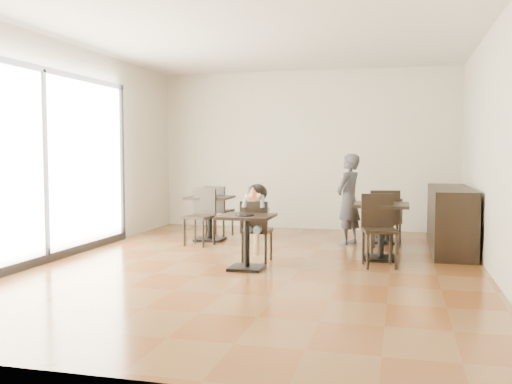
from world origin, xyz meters
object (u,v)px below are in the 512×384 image
(adult_patron, at_px, (349,199))
(chair_left_a, at_px, (219,211))
(child, at_px, (257,223))
(cafe_table_mid, at_px, (381,232))
(child_table, at_px, (247,242))
(chair_back_b, at_px, (387,223))
(child_chair, at_px, (257,231))
(cafe_table_left, at_px, (210,218))
(cafe_table_back, at_px, (388,223))
(chair_mid_b, at_px, (380,231))
(chair_back_a, at_px, (389,216))
(chair_left_b, at_px, (199,217))
(chair_mid_a, at_px, (382,221))

(adult_patron, relative_size, chair_left_a, 1.63)
(child, xyz_separation_m, cafe_table_mid, (1.70, 0.60, -0.14))
(child_table, distance_m, child, 0.58)
(chair_back_b, bearing_deg, child_chair, -112.56)
(cafe_table_mid, distance_m, cafe_table_left, 3.18)
(adult_patron, bearing_deg, cafe_table_back, 138.98)
(adult_patron, bearing_deg, cafe_table_mid, 48.34)
(cafe_table_left, height_order, chair_back_b, chair_back_b)
(chair_mid_b, distance_m, chair_back_a, 2.71)
(cafe_table_mid, xyz_separation_m, chair_back_b, (0.06, 1.06, -0.01))
(chair_back_a, relative_size, chair_back_b, 1.00)
(child_table, relative_size, chair_back_b, 0.91)
(child_table, bearing_deg, chair_left_b, 127.18)
(cafe_table_mid, relative_size, chair_mid_a, 0.83)
(chair_mid_a, distance_m, chair_left_a, 3.18)
(chair_mid_b, bearing_deg, chair_left_b, 147.08)
(cafe_table_left, relative_size, chair_mid_a, 0.79)
(child_chair, xyz_separation_m, chair_left_b, (-1.29, 1.14, 0.03))
(adult_patron, bearing_deg, child, -6.10)
(cafe_table_back, relative_size, chair_back_a, 0.83)
(child_table, distance_m, adult_patron, 2.73)
(child_table, distance_m, cafe_table_mid, 2.06)
(chair_back_a, bearing_deg, cafe_table_back, 114.21)
(chair_back_b, bearing_deg, chair_back_a, 114.21)
(cafe_table_back, height_order, chair_mid_a, chair_mid_a)
(adult_patron, xyz_separation_m, chair_left_a, (-2.40, 0.33, -0.30))
(child_table, distance_m, cafe_table_back, 3.28)
(child_table, relative_size, cafe_table_left, 0.93)
(cafe_table_left, bearing_deg, cafe_table_back, 9.61)
(child, relative_size, chair_mid_b, 1.12)
(cafe_table_left, relative_size, cafe_table_back, 1.17)
(adult_patron, relative_size, cafe_table_left, 1.96)
(chair_left_a, bearing_deg, chair_back_b, 179.31)
(child_table, relative_size, chair_mid_b, 0.74)
(chair_mid_b, bearing_deg, chair_back_b, 74.93)
(chair_mid_a, bearing_deg, child_chair, 21.21)
(child_chair, xyz_separation_m, cafe_table_mid, (1.70, 0.60, -0.03))
(cafe_table_back, bearing_deg, child, -128.63)
(cafe_table_mid, bearing_deg, cafe_table_back, 87.76)
(cafe_table_left, bearing_deg, chair_mid_b, -28.79)
(chair_left_a, relative_size, chair_back_a, 1.17)
(chair_back_b, bearing_deg, chair_mid_b, -68.03)
(cafe_table_back, bearing_deg, child_chair, -128.63)
(chair_left_b, bearing_deg, child, -31.57)
(cafe_table_back, bearing_deg, cafe_table_mid, -92.24)
(chair_left_a, xyz_separation_m, chair_back_a, (3.05, 0.52, -0.07))
(child_table, xyz_separation_m, chair_mid_a, (1.70, 1.70, 0.13))
(cafe_table_left, distance_m, chair_mid_a, 3.04)
(adult_patron, bearing_deg, child_table, -0.21)
(child_chair, height_order, chair_left_a, chair_left_a)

